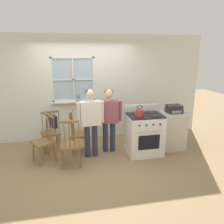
{
  "coord_description": "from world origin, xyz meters",
  "views": [
    {
      "loc": [
        -0.37,
        -4.27,
        2.26
      ],
      "look_at": [
        0.51,
        0.22,
        1.0
      ],
      "focal_mm": 35.0,
      "sensor_mm": 36.0,
      "label": 1
    }
  ],
  "objects": [
    {
      "name": "chair_center_cluster",
      "position": [
        -0.41,
        -0.12,
        0.44
      ],
      "size": [
        0.43,
        0.41,
        1.01
      ],
      "rotation": [
        0.0,
        0.0,
        3.12
      ],
      "color": "olive",
      "rests_on": "ground_plane"
    },
    {
      "name": "stereo",
      "position": [
        1.99,
        0.25,
        0.99
      ],
      "size": [
        0.34,
        0.29,
        0.18
      ],
      "color": "#232326",
      "rests_on": "side_counter"
    },
    {
      "name": "ground_plane",
      "position": [
        0.0,
        0.0,
        0.0
      ],
      "size": [
        16.0,
        16.0,
        0.0
      ],
      "primitive_type": "plane",
      "color": "#937551"
    },
    {
      "name": "stove",
      "position": [
        1.24,
        0.14,
        0.47
      ],
      "size": [
        0.77,
        0.68,
        1.08
      ],
      "color": "white",
      "rests_on": "ground_plane"
    },
    {
      "name": "potted_plant",
      "position": [
        -0.15,
        1.31,
        1.09
      ],
      "size": [
        0.15,
        0.15,
        0.22
      ],
      "color": "beige",
      "rests_on": "wall_back"
    },
    {
      "name": "side_counter",
      "position": [
        1.99,
        0.27,
        0.45
      ],
      "size": [
        0.55,
        0.5,
        0.9
      ],
      "color": "beige",
      "rests_on": "ground_plane"
    },
    {
      "name": "person_elderly_left",
      "position": [
        0.04,
        0.21,
        0.92
      ],
      "size": [
        0.6,
        0.26,
        1.52
      ],
      "rotation": [
        0.0,
        0.0,
        0.12
      ],
      "color": "#2D3347",
      "rests_on": "ground_plane"
    },
    {
      "name": "person_teen_center",
      "position": [
        0.48,
        0.39,
        0.89
      ],
      "size": [
        0.6,
        0.25,
        1.47
      ],
      "rotation": [
        0.0,
        0.0,
        -0.1
      ],
      "color": "#2D3347",
      "rests_on": "ground_plane"
    },
    {
      "name": "chair_by_window",
      "position": [
        -0.95,
        0.19,
        0.44
      ],
      "size": [
        0.56,
        0.56,
        1.01
      ],
      "rotation": [
        0.0,
        0.0,
        -1.05
      ],
      "color": "olive",
      "rests_on": "ground_plane"
    },
    {
      "name": "chair_near_stove",
      "position": [
        -0.85,
        0.67,
        0.44
      ],
      "size": [
        0.51,
        0.49,
        1.01
      ],
      "rotation": [
        0.0,
        0.0,
        -2.89
      ],
      "color": "olive",
      "rests_on": "ground_plane"
    },
    {
      "name": "kettle",
      "position": [
        1.07,
        0.01,
        1.02
      ],
      "size": [
        0.21,
        0.17,
        0.25
      ],
      "color": "red",
      "rests_on": "stove"
    },
    {
      "name": "chair_near_wall",
      "position": [
        -0.21,
        0.5,
        0.44
      ],
      "size": [
        0.46,
        0.47,
        1.01
      ],
      "rotation": [
        0.0,
        0.0,
        1.44
      ],
      "color": "olive",
      "rests_on": "ground_plane"
    },
    {
      "name": "handbag",
      "position": [
        -0.75,
        0.3,
        0.84
      ],
      "size": [
        0.25,
        0.24,
        0.31
      ],
      "color": "black",
      "rests_on": "chair_by_window"
    },
    {
      "name": "wall_back",
      "position": [
        0.01,
        1.4,
        1.34
      ],
      "size": [
        6.4,
        0.16,
        2.7
      ],
      "color": "silver",
      "rests_on": "ground_plane"
    }
  ]
}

